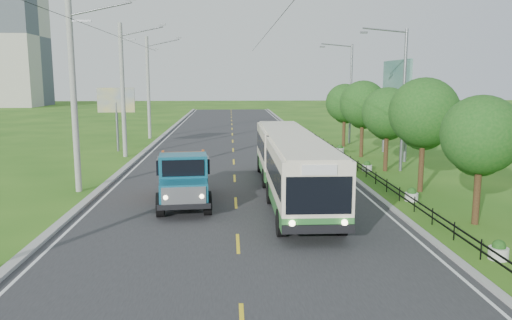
{
  "coord_description": "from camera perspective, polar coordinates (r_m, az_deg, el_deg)",
  "views": [
    {
      "loc": [
        -0.26,
        -17.35,
        5.92
      ],
      "look_at": [
        1.04,
        7.22,
        1.9
      ],
      "focal_mm": 35.0,
      "sensor_mm": 36.0,
      "label": 1
    }
  ],
  "objects": [
    {
      "name": "pole_mid",
      "position": [
        39.19,
        -14.94,
        7.76
      ],
      "size": [
        3.51,
        0.32,
        10.0
      ],
      "color": "gray",
      "rests_on": "ground"
    },
    {
      "name": "planter_near",
      "position": [
        25.6,
        17.35,
        -3.87
      ],
      "size": [
        0.64,
        0.64,
        0.67
      ],
      "color": "silver",
      "rests_on": "ground"
    },
    {
      "name": "railing_right",
      "position": [
        32.9,
        11.57,
        -0.75
      ],
      "size": [
        0.04,
        40.0,
        0.6
      ],
      "primitive_type": "cube",
      "color": "black",
      "rests_on": "ground"
    },
    {
      "name": "curb_right",
      "position": [
        38.53,
        8.11,
        0.42
      ],
      "size": [
        0.3,
        120.0,
        0.1
      ],
      "primitive_type": "cube",
      "color": "#9E9E99",
      "rests_on": "ground"
    },
    {
      "name": "pole_far",
      "position": [
        50.99,
        -12.17,
        8.14
      ],
      "size": [
        3.51,
        0.32,
        10.0
      ],
      "color": "gray",
      "rests_on": "ground"
    },
    {
      "name": "bus",
      "position": [
        25.18,
        4.04,
        -0.04
      ],
      "size": [
        2.67,
        15.97,
        3.08
      ],
      "rotation": [
        0.0,
        0.0,
        -0.0
      ],
      "color": "#2B6C2F",
      "rests_on": "ground"
    },
    {
      "name": "billboard_left",
      "position": [
        42.42,
        -15.69,
        6.16
      ],
      "size": [
        3.0,
        0.2,
        5.2
      ],
      "color": "slate",
      "rests_on": "ground"
    },
    {
      "name": "centre_dash",
      "position": [
        18.33,
        -2.08,
        -9.5
      ],
      "size": [
        0.12,
        2.2,
        0.0
      ],
      "primitive_type": "cube",
      "color": "yellow",
      "rests_on": "road"
    },
    {
      "name": "billboard_right",
      "position": [
        39.41,
        15.73,
        8.1
      ],
      "size": [
        0.24,
        6.0,
        7.3
      ],
      "color": "slate",
      "rests_on": "ground"
    },
    {
      "name": "tree_fifth",
      "position": [
        38.89,
        12.13,
        6.02
      ],
      "size": [
        3.48,
        3.52,
        5.8
      ],
      "color": "#382314",
      "rests_on": "ground"
    },
    {
      "name": "edge_line_left",
      "position": [
        38.35,
        -12.57,
        0.2
      ],
      "size": [
        0.12,
        120.0,
        0.0
      ],
      "primitive_type": "cube",
      "color": "silver",
      "rests_on": "road"
    },
    {
      "name": "road",
      "position": [
        37.82,
        -2.59,
        0.27
      ],
      "size": [
        14.0,
        120.0,
        0.02
      ],
      "primitive_type": "cube",
      "color": "#28282B",
      "rests_on": "ground"
    },
    {
      "name": "streetlight_mid",
      "position": [
        33.21,
        16.28,
        7.15
      ],
      "size": [
        3.02,
        0.2,
        9.07
      ],
      "color": "slate",
      "rests_on": "ground"
    },
    {
      "name": "planter_front",
      "position": [
        18.6,
        25.98,
        -9.32
      ],
      "size": [
        0.64,
        0.64,
        0.67
      ],
      "color": "silver",
      "rests_on": "ground"
    },
    {
      "name": "streetlight_far",
      "position": [
        46.65,
        10.6,
        7.87
      ],
      "size": [
        3.02,
        0.2,
        9.07
      ],
      "color": "slate",
      "rests_on": "ground"
    },
    {
      "name": "tree_back",
      "position": [
        44.71,
        10.12,
        6.23
      ],
      "size": [
        3.3,
        3.36,
        5.5
      ],
      "color": "#382314",
      "rests_on": "ground"
    },
    {
      "name": "tree_fourth",
      "position": [
        33.16,
        14.81,
        4.93
      ],
      "size": [
        3.24,
        3.31,
        5.4
      ],
      "color": "#382314",
      "rests_on": "ground"
    },
    {
      "name": "dump_truck",
      "position": [
        23.83,
        -8.29,
        -1.68
      ],
      "size": [
        2.82,
        6.19,
        2.52
      ],
      "rotation": [
        0.0,
        0.0,
        0.09
      ],
      "color": "#125870",
      "rests_on": "ground"
    },
    {
      "name": "curb_left",
      "position": [
        38.44,
        -13.39,
        0.28
      ],
      "size": [
        0.4,
        120.0,
        0.15
      ],
      "primitive_type": "cube",
      "color": "#9E9E99",
      "rests_on": "ground"
    },
    {
      "name": "planter_far",
      "position": [
        40.73,
        9.58,
        1.19
      ],
      "size": [
        0.64,
        0.64,
        0.67
      ],
      "color": "silver",
      "rests_on": "ground"
    },
    {
      "name": "tree_second",
      "position": [
        22.09,
        24.27,
        2.22
      ],
      "size": [
        3.18,
        3.26,
        5.3
      ],
      "color": "#382314",
      "rests_on": "ground"
    },
    {
      "name": "edge_line_right",
      "position": [
        38.44,
        7.37,
        0.37
      ],
      "size": [
        0.12,
        120.0,
        0.0
      ],
      "primitive_type": "cube",
      "color": "silver",
      "rests_on": "road"
    },
    {
      "name": "planter_mid",
      "position": [
        33.06,
        12.57,
        -0.76
      ],
      "size": [
        0.64,
        0.64,
        0.67
      ],
      "color": "silver",
      "rests_on": "ground"
    },
    {
      "name": "pole_near",
      "position": [
        27.55,
        -20.06,
        7.0
      ],
      "size": [
        3.51,
        0.32,
        10.0
      ],
      "color": "gray",
      "rests_on": "ground"
    },
    {
      "name": "ground",
      "position": [
        18.33,
        -2.08,
        -9.56
      ],
      "size": [
        240.0,
        240.0,
        0.0
      ],
      "primitive_type": "plane",
      "color": "#265A15",
      "rests_on": "ground"
    },
    {
      "name": "tree_third",
      "position": [
        27.49,
        18.64,
        4.76
      ],
      "size": [
        3.6,
        3.62,
        6.0
      ],
      "color": "#382314",
      "rests_on": "ground"
    }
  ]
}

